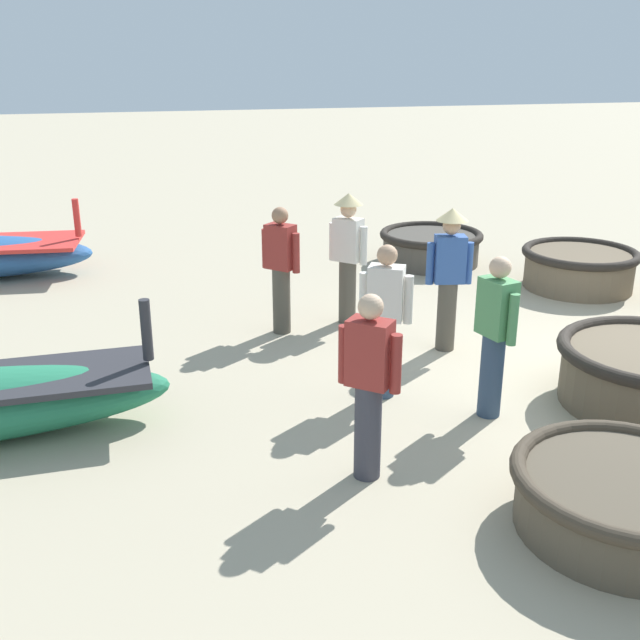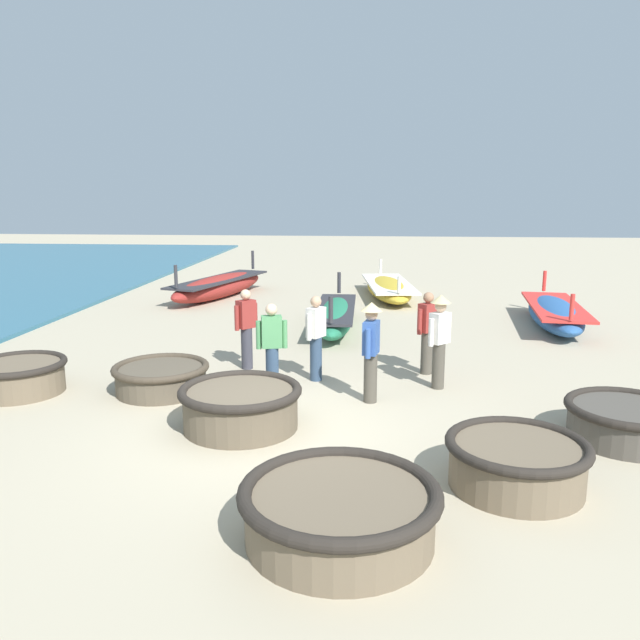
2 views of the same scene
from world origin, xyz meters
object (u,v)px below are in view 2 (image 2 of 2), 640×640
coracle_weathered (19,375)px  fisherman_crouching (371,346)px  coracle_nearest (241,405)px  fisherman_hauling (427,331)px  coracle_far_right (517,461)px  fisherman_standing_right (272,346)px  long_boat_green_hull (555,313)px  long_boat_blue_hull (219,286)px  coracle_front_left (161,377)px  coracle_front_right (627,420)px  fisherman_with_hat (440,335)px  fisherman_by_coracle (246,327)px  fisherman_standing_left (316,336)px  long_boat_red_hull (389,288)px  long_boat_ochre_hull (335,316)px  coracle_tilted (340,510)px

coracle_weathered → fisherman_crouching: fisherman_crouching is taller
coracle_nearest → coracle_weathered: (-4.14, 1.27, -0.04)m
coracle_weathered → fisherman_hauling: 7.31m
coracle_far_right → fisherman_hauling: (-0.68, 4.61, 0.52)m
coracle_far_right → fisherman_crouching: fisherman_crouching is taller
coracle_far_right → fisherman_standing_right: fisherman_standing_right is taller
long_boat_green_hull → long_boat_blue_hull: bearing=159.6°
coracle_front_left → fisherman_standing_right: size_ratio=1.05×
coracle_front_right → fisherman_with_hat: bearing=137.8°
coracle_far_right → long_boat_blue_hull: long_boat_blue_hull is taller
fisherman_standing_right → fisherman_with_hat: bearing=10.9°
coracle_nearest → fisherman_by_coracle: (-0.54, 3.08, 0.49)m
coracle_front_left → fisherman_by_coracle: bearing=52.6°
coracle_front_left → fisherman_standing_left: bearing=19.3°
coracle_front_right → long_boat_blue_hull: long_boat_blue_hull is taller
coracle_front_right → fisherman_hauling: (-2.51, 3.05, 0.54)m
fisherman_hauling → long_boat_red_hull: bearing=93.6°
long_boat_red_hull → fisherman_hauling: (0.54, -8.66, 0.54)m
coracle_far_right → fisherman_with_hat: size_ratio=1.00×
fisherman_crouching → fisherman_standing_left: (-1.00, 1.12, -0.12)m
coracle_front_right → long_boat_ochre_hull: long_boat_ochre_hull is taller
coracle_tilted → fisherman_with_hat: 5.27m
coracle_front_right → long_boat_green_hull: size_ratio=0.36×
fisherman_standing_right → long_boat_ochre_hull: bearing=81.7°
coracle_front_right → long_boat_green_hull: 7.68m
coracle_nearest → fisherman_hauling: fisherman_hauling is taller
long_boat_blue_hull → fisherman_with_hat: size_ratio=3.14×
fisherman_standing_left → fisherman_standing_right: same height
fisherman_crouching → fisherman_standing_left: size_ratio=1.06×
fisherman_standing_right → coracle_far_right: bearing=-43.0°
coracle_front_left → coracle_far_right: bearing=-30.1°
coracle_front_right → fisherman_hauling: bearing=129.5°
coracle_far_right → fisherman_by_coracle: 6.25m
coracle_tilted → fisherman_standing_left: 5.39m
fisherman_crouching → coracle_weathered: bearing=-179.5°
coracle_nearest → long_boat_green_hull: size_ratio=0.39×
coracle_tilted → long_boat_green_hull: long_boat_green_hull is taller
coracle_weathered → coracle_far_right: bearing=-20.1°
coracle_front_right → fisherman_standing_right: 5.51m
coracle_front_right → fisherman_crouching: fisherman_crouching is taller
coracle_tilted → fisherman_with_hat: fisherman_with_hat is taller
long_boat_ochre_hull → coracle_far_right: bearing=-72.4°
long_boat_ochre_hull → fisherman_crouching: 5.55m
long_boat_blue_hull → fisherman_crouching: fisherman_crouching is taller
coracle_front_right → fisherman_hauling: size_ratio=1.07×
fisherman_standing_left → fisherman_by_coracle: size_ratio=1.00×
coracle_weathered → long_boat_ochre_hull: bearing=47.1°
fisherman_hauling → coracle_front_left: bearing=-162.0°
long_boat_blue_hull → fisherman_by_coracle: 8.52m
coracle_front_right → long_boat_green_hull: bearing=81.8°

